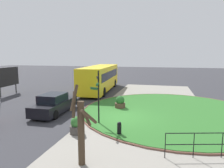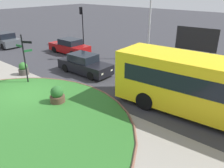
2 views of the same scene
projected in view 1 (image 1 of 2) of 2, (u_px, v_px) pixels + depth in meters
ground at (122, 118)px, 14.04m from camera, size 120.00×120.00×0.00m
sidewalk_paving at (149, 120)px, 13.59m from camera, size 32.00×8.35×0.02m
grass_island at (171, 111)px, 15.52m from camera, size 13.45×13.45×0.10m
grass_kerb_ring at (171, 111)px, 15.52m from camera, size 13.76×13.76×0.11m
signpost_directional at (98, 94)px, 12.53m from camera, size 1.31×0.68×3.40m
bollard_foreground at (119, 128)px, 10.97m from camera, size 0.23×0.23×0.77m
railing_grass_edge at (222, 142)px, 8.53m from camera, size 1.29×4.70×1.12m
bus_yellow at (100, 78)px, 24.51m from camera, size 10.85×3.29×2.99m
car_trailing at (54, 104)px, 15.13m from camera, size 4.51×1.83×1.50m
billboard_left at (8, 77)px, 22.06m from camera, size 3.62×0.49×2.99m
planter_near_signpost at (120, 103)px, 16.46m from camera, size 0.85×0.85×1.06m
planter_kerbside at (77, 126)px, 11.21m from camera, size 0.75×0.75×0.98m
street_tree_bare at (81, 128)px, 7.86m from camera, size 0.89×0.97×3.20m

